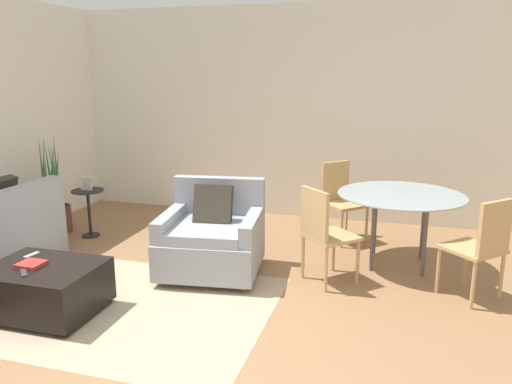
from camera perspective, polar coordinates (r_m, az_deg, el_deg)
name	(u,v)px	position (r m, az deg, el deg)	size (l,w,h in m)	color
ground_plane	(165,364)	(3.58, -10.33, -18.73)	(20.00, 20.00, 0.00)	#936B47
wall_back	(289,114)	(6.63, 3.74, 8.92)	(12.00, 0.06, 2.75)	white
area_rug	(119,306)	(4.43, -15.40, -12.40)	(2.53, 1.87, 0.01)	tan
armchair	(212,238)	(4.85, -5.03, -5.28)	(1.03, 1.00, 0.87)	#999EA8
ottoman	(44,287)	(4.41, -23.04, -9.98)	(0.87, 0.69, 0.40)	black
book_stack	(31,264)	(4.37, -24.31, -7.53)	(0.20, 0.18, 0.03)	#B72D28
tv_remote_primary	(32,255)	(4.62, -24.27, -6.57)	(0.06, 0.15, 0.01)	#B7B7BC
tv_remote_secondary	(24,273)	(4.25, -25.01, -8.36)	(0.14, 0.14, 0.01)	#333338
potted_plant	(54,209)	(6.52, -22.06, -1.81)	(0.38, 0.38, 1.22)	brown
side_table	(89,204)	(6.18, -18.59, -1.34)	(0.37, 0.37, 0.56)	black
picture_frame	(87,184)	(6.13, -18.77, 0.92)	(0.14, 0.06, 0.16)	silver
dining_table	(401,201)	(5.12, 16.21, -0.96)	(1.24, 1.24, 0.74)	#99A8AD
dining_chair_near_left	(323,229)	(4.56, 7.69, -4.25)	(0.59, 0.59, 0.90)	tan
dining_chair_near_right	(482,243)	(4.58, 24.41, -5.30)	(0.59, 0.59, 0.90)	tan
dining_chair_far_left	(340,196)	(5.83, 9.61, -0.40)	(0.59, 0.59, 0.90)	tan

